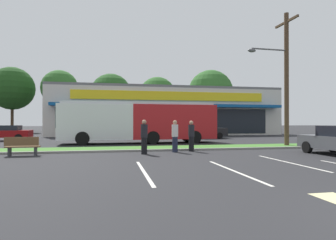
% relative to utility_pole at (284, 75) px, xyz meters
% --- Properties ---
extents(grass_median, '(56.00, 2.20, 0.12)m').
position_rel_utility_pole_xyz_m(grass_median, '(-6.14, 0.15, -4.84)').
color(grass_median, '#427A2D').
rests_on(grass_median, ground_plane).
extents(curb_lip, '(56.00, 0.24, 0.12)m').
position_rel_utility_pole_xyz_m(curb_lip, '(-6.14, -1.07, -4.84)').
color(curb_lip, gray).
rests_on(curb_lip, ground_plane).
extents(parking_stripe_0, '(0.12, 4.80, 0.01)m').
position_rel_utility_pole_xyz_m(parking_stripe_0, '(-10.44, -7.64, -4.90)').
color(parking_stripe_0, silver).
rests_on(parking_stripe_0, ground_plane).
extents(parking_stripe_1, '(0.12, 4.80, 0.01)m').
position_rel_utility_pole_xyz_m(parking_stripe_1, '(-7.36, -8.12, -4.90)').
color(parking_stripe_1, silver).
rests_on(parking_stripe_1, ground_plane).
extents(parking_stripe_2, '(0.12, 4.80, 0.01)m').
position_rel_utility_pole_xyz_m(parking_stripe_2, '(-4.26, -6.67, -4.90)').
color(parking_stripe_2, silver).
rests_on(parking_stripe_2, ground_plane).
extents(storefront_building, '(29.46, 13.20, 6.21)m').
position_rel_utility_pole_xyz_m(storefront_building, '(-4.34, 22.08, -1.79)').
color(storefront_building, beige).
rests_on(storefront_building, ground_plane).
extents(tree_far_left, '(6.82, 6.82, 10.46)m').
position_rel_utility_pole_xyz_m(tree_far_left, '(-27.11, 31.81, 2.13)').
color(tree_far_left, '#473323').
rests_on(tree_far_left, ground_plane).
extents(tree_left, '(5.62, 5.62, 9.80)m').
position_rel_utility_pole_xyz_m(tree_left, '(-19.53, 29.40, 2.06)').
color(tree_left, '#473323').
rests_on(tree_left, ground_plane).
extents(tree_mid_left, '(6.49, 6.49, 9.32)m').
position_rel_utility_pole_xyz_m(tree_mid_left, '(-11.65, 28.32, 1.16)').
color(tree_mid_left, '#473323').
rests_on(tree_mid_left, ground_plane).
extents(tree_mid, '(6.41, 6.41, 9.50)m').
position_rel_utility_pole_xyz_m(tree_mid, '(-3.72, 31.26, 1.38)').
color(tree_mid, '#473323').
rests_on(tree_mid, ground_plane).
extents(tree_mid_right, '(8.04, 8.04, 11.04)m').
position_rel_utility_pole_xyz_m(tree_mid_right, '(5.98, 31.22, 2.12)').
color(tree_mid_right, '#473323').
rests_on(tree_mid_right, ground_plane).
extents(utility_pole, '(3.03, 2.40, 9.12)m').
position_rel_utility_pole_xyz_m(utility_pole, '(0.00, 0.00, 0.00)').
color(utility_pole, '#4C3826').
rests_on(utility_pole, ground_plane).
extents(city_bus, '(12.26, 2.85, 3.25)m').
position_rel_utility_pole_xyz_m(city_bus, '(-9.37, 5.26, -3.14)').
color(city_bus, '#AD191E').
rests_on(city_bus, ground_plane).
extents(bus_stop_bench, '(1.60, 0.45, 0.95)m').
position_rel_utility_pole_xyz_m(bus_stop_bench, '(-15.92, -1.93, -4.40)').
color(bus_stop_bench, brown).
rests_on(bus_stop_bench, ground_plane).
extents(car_0, '(4.78, 1.88, 1.60)m').
position_rel_utility_pole_xyz_m(car_0, '(-2.32, 10.46, -4.09)').
color(car_0, black).
rests_on(car_0, ground_plane).
extents(car_1, '(4.13, 1.87, 1.39)m').
position_rel_utility_pole_xyz_m(car_1, '(-20.77, 10.45, -4.18)').
color(car_1, maroon).
rests_on(car_1, ground_plane).
extents(pedestrian_near_bench, '(0.37, 0.37, 1.82)m').
position_rel_utility_pole_xyz_m(pedestrian_near_bench, '(-9.84, -2.40, -3.99)').
color(pedestrian_near_bench, black).
rests_on(pedestrian_near_bench, ground_plane).
extents(pedestrian_by_pole, '(0.36, 0.36, 1.79)m').
position_rel_utility_pole_xyz_m(pedestrian_by_pole, '(-8.03, -1.74, -4.00)').
color(pedestrian_by_pole, '#1E2338').
rests_on(pedestrian_by_pole, ground_plane).
extents(pedestrian_mid, '(0.36, 0.36, 1.77)m').
position_rel_utility_pole_xyz_m(pedestrian_mid, '(-7.00, -1.50, -4.01)').
color(pedestrian_mid, black).
rests_on(pedestrian_mid, ground_plane).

